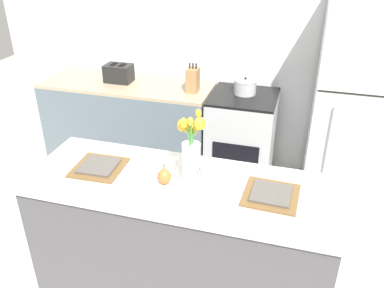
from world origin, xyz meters
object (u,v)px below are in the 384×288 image
(pear_figurine, at_px, (164,176))
(knife_block, at_px, (193,80))
(refrigerator, at_px, (355,106))
(stove_range, at_px, (241,139))
(cooking_pot, at_px, (245,87))
(plate_setting_right, at_px, (271,195))
(flower_vase, at_px, (191,153))
(toaster, at_px, (119,73))
(plate_setting_left, at_px, (99,167))

(pear_figurine, xyz_separation_m, knife_block, (-0.29, 1.60, 0.00))
(refrigerator, height_order, knife_block, refrigerator)
(stove_range, height_order, pear_figurine, pear_figurine)
(refrigerator, xyz_separation_m, cooking_pot, (-0.95, 0.05, 0.06))
(plate_setting_right, bearing_deg, knife_block, 119.73)
(pear_figurine, distance_m, cooking_pot, 1.69)
(refrigerator, distance_m, pear_figurine, 1.99)
(flower_vase, height_order, cooking_pot, flower_vase)
(toaster, height_order, cooking_pot, toaster)
(pear_figurine, bearing_deg, toaster, 122.71)
(plate_setting_right, bearing_deg, flower_vase, 176.05)
(refrigerator, bearing_deg, knife_block, -178.69)
(knife_block, bearing_deg, stove_range, 3.85)
(plate_setting_right, distance_m, knife_block, 1.79)
(toaster, height_order, knife_block, knife_block)
(plate_setting_left, height_order, cooking_pot, cooking_pot)
(toaster, distance_m, cooking_pot, 1.24)
(refrigerator, relative_size, pear_figurine, 14.19)
(plate_setting_left, bearing_deg, stove_range, 68.83)
(refrigerator, height_order, pear_figurine, refrigerator)
(pear_figurine, bearing_deg, plate_setting_right, 4.13)
(refrigerator, distance_m, flower_vase, 1.86)
(plate_setting_right, distance_m, cooking_pot, 1.69)
(flower_vase, relative_size, cooking_pot, 2.10)
(stove_range, distance_m, plate_setting_right, 1.72)
(plate_setting_left, bearing_deg, flower_vase, 3.17)
(stove_range, distance_m, flower_vase, 1.70)
(flower_vase, bearing_deg, knife_block, 105.75)
(plate_setting_left, height_order, plate_setting_right, same)
(refrigerator, xyz_separation_m, plate_setting_right, (-0.53, -1.59, 0.06))
(stove_range, bearing_deg, plate_setting_left, -111.17)
(flower_vase, height_order, knife_block, flower_vase)
(stove_range, bearing_deg, knife_block, -176.15)
(stove_range, height_order, cooking_pot, cooking_pot)
(stove_range, distance_m, plate_setting_left, 1.78)
(plate_setting_left, bearing_deg, plate_setting_right, 0.00)
(flower_vase, height_order, plate_setting_left, flower_vase)
(refrigerator, relative_size, plate_setting_left, 5.99)
(flower_vase, distance_m, pear_figurine, 0.20)
(flower_vase, relative_size, toaster, 1.56)
(stove_range, relative_size, cooking_pot, 4.32)
(stove_range, distance_m, pear_figurine, 1.73)
(plate_setting_left, relative_size, knife_block, 1.12)
(pear_figurine, distance_m, toaster, 1.98)
(knife_block, bearing_deg, cooking_pot, 10.10)
(flower_vase, bearing_deg, pear_figurine, -151.31)
(plate_setting_right, bearing_deg, toaster, 135.77)
(plate_setting_right, relative_size, cooking_pot, 1.46)
(stove_range, bearing_deg, cooking_pot, 93.94)
(refrigerator, relative_size, toaster, 6.47)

